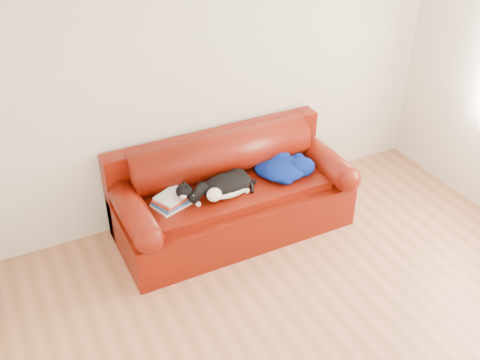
% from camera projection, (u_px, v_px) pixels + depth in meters
% --- Properties ---
extents(ground, '(4.50, 4.50, 0.00)m').
position_uv_depth(ground, '(332.00, 337.00, 4.19)').
color(ground, '#905D39').
rests_on(ground, ground).
extents(room_shell, '(4.52, 4.02, 2.61)m').
position_uv_depth(room_shell, '(373.00, 137.00, 3.33)').
color(room_shell, beige).
rests_on(room_shell, ground).
extents(sofa_base, '(2.10, 0.90, 0.50)m').
position_uv_depth(sofa_base, '(233.00, 208.00, 5.14)').
color(sofa_base, '#420702').
rests_on(sofa_base, ground).
extents(sofa_back, '(2.10, 1.01, 0.88)m').
position_uv_depth(sofa_back, '(221.00, 168.00, 5.15)').
color(sofa_back, '#420702').
rests_on(sofa_back, ground).
extents(book_stack, '(0.34, 0.30, 0.10)m').
position_uv_depth(book_stack, '(172.00, 200.00, 4.71)').
color(book_stack, beige).
rests_on(book_stack, sofa_base).
extents(cat, '(0.67, 0.40, 0.24)m').
position_uv_depth(cat, '(227.00, 186.00, 4.81)').
color(cat, black).
rests_on(cat, sofa_base).
extents(blanket, '(0.53, 0.43, 0.16)m').
position_uv_depth(blanket, '(284.00, 167.00, 5.10)').
color(blanket, '#02064A').
rests_on(blanket, sofa_base).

